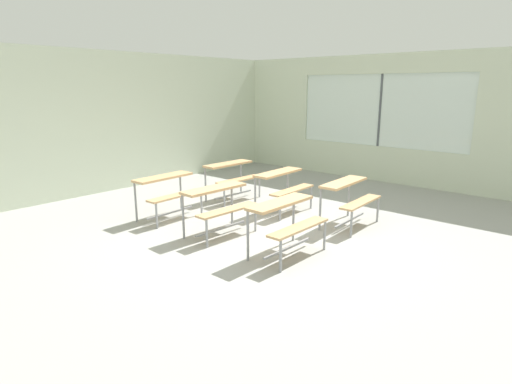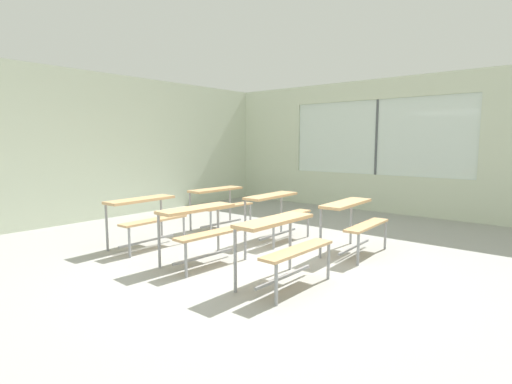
# 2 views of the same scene
# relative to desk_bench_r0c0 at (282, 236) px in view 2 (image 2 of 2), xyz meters

# --- Properties ---
(ground) EXTENTS (10.00, 9.00, 0.05)m
(ground) POSITION_rel_desk_bench_r0c0_xyz_m (0.30, 0.73, -0.59)
(ground) COLOR #9E9E99
(wall_back) EXTENTS (10.00, 0.12, 3.00)m
(wall_back) POSITION_rel_desk_bench_r0c0_xyz_m (0.30, 5.23, 0.94)
(wall_back) COLOR beige
(wall_back) RESTS_ON ground
(wall_right) EXTENTS (0.12, 9.00, 3.00)m
(wall_right) POSITION_rel_desk_bench_r0c0_xyz_m (5.30, 0.60, 0.88)
(wall_right) COLOR beige
(wall_right) RESTS_ON ground
(desk_bench_r0c0) EXTENTS (1.10, 0.60, 0.74)m
(desk_bench_r0c0) POSITION_rel_desk_bench_r0c0_xyz_m (0.00, 0.00, 0.00)
(desk_bench_r0c0) COLOR tan
(desk_bench_r0c0) RESTS_ON ground
(desk_bench_r0c1) EXTENTS (1.13, 0.64, 0.74)m
(desk_bench_r0c1) POSITION_rel_desk_bench_r0c0_xyz_m (1.68, -0.02, 0.00)
(desk_bench_r0c1) COLOR tan
(desk_bench_r0c1) RESTS_ON ground
(desk_bench_r1c0) EXTENTS (1.13, 0.64, 0.74)m
(desk_bench_r1c0) POSITION_rel_desk_bench_r0c0_xyz_m (-0.03, 1.28, 0.00)
(desk_bench_r1c0) COLOR tan
(desk_bench_r1c0) RESTS_ON ground
(desk_bench_r1c1) EXTENTS (1.12, 0.63, 0.74)m
(desk_bench_r1c1) POSITION_rel_desk_bench_r0c0_xyz_m (1.62, 1.31, 0.00)
(desk_bench_r1c1) COLOR tan
(desk_bench_r1c1) RESTS_ON ground
(desk_bench_r2c0) EXTENTS (1.12, 0.63, 0.74)m
(desk_bench_r2c0) POSITION_rel_desk_bench_r0c0_xyz_m (-0.02, 2.57, 0.00)
(desk_bench_r2c0) COLOR tan
(desk_bench_r2c0) RESTS_ON ground
(desk_bench_r2c1) EXTENTS (1.12, 0.63, 0.74)m
(desk_bench_r2c1) POSITION_rel_desk_bench_r0c0_xyz_m (1.64, 2.63, 0.00)
(desk_bench_r2c1) COLOR tan
(desk_bench_r2c1) RESTS_ON ground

